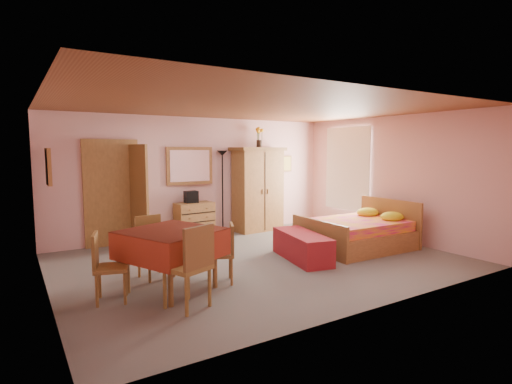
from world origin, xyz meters
TOP-DOWN VIEW (x-y plane):
  - floor at (0.00, 0.00)m, footprint 6.50×6.50m
  - ceiling at (0.00, 0.00)m, footprint 6.50×6.50m
  - wall_back at (0.00, 2.50)m, footprint 6.50×0.10m
  - wall_front at (0.00, -2.50)m, footprint 6.50×0.10m
  - wall_left at (-3.25, 0.00)m, footprint 0.10×5.00m
  - wall_right at (3.25, 0.00)m, footprint 0.10×5.00m
  - doorway at (-1.90, 2.47)m, footprint 1.06×0.12m
  - window at (3.21, 1.20)m, footprint 0.08×1.40m
  - picture_left at (-3.22, -0.60)m, footprint 0.04×0.32m
  - picture_back at (2.35, 2.47)m, footprint 0.30×0.04m
  - chest_of_drawers at (-0.25, 2.24)m, footprint 0.84×0.46m
  - wall_mirror at (-0.25, 2.45)m, footprint 1.04×0.09m
  - stereo at (-0.32, 2.25)m, footprint 0.28×0.21m
  - floor_lamp at (0.49, 2.37)m, footprint 0.30×0.30m
  - wardrobe at (1.35, 2.22)m, footprint 1.29×0.74m
  - sunflower_vase at (1.41, 2.26)m, footprint 0.20×0.20m
  - bed at (2.03, -0.25)m, footprint 1.98×1.58m
  - bench at (0.64, -0.34)m, footprint 0.79×1.46m
  - dining_table at (-1.80, -0.61)m, footprint 1.49×1.49m
  - chair_south at (-1.86, -1.28)m, footprint 0.60×0.60m
  - chair_north at (-1.83, 0.04)m, footprint 0.48×0.48m
  - chair_west at (-2.58, -0.60)m, footprint 0.49×0.49m
  - chair_east at (-1.11, -0.66)m, footprint 0.51×0.51m

SIDE VIEW (x-z plane):
  - floor at x=0.00m, z-range 0.00..0.00m
  - bench at x=0.64m, z-range 0.00..0.46m
  - chest_of_drawers at x=-0.25m, z-range 0.00..0.77m
  - dining_table at x=-1.80m, z-range 0.00..0.83m
  - chair_east at x=-1.11m, z-range 0.00..0.84m
  - chair_west at x=-2.58m, z-range 0.00..0.88m
  - bed at x=2.03m, z-range 0.00..0.90m
  - chair_north at x=-1.83m, z-range 0.00..0.91m
  - chair_south at x=-1.86m, z-range 0.00..1.02m
  - stereo at x=-0.32m, z-range 0.77..1.02m
  - floor_lamp at x=0.49m, z-range 0.00..1.88m
  - wardrobe at x=1.35m, z-range 0.00..1.95m
  - doorway at x=-1.90m, z-range -0.05..2.10m
  - wall_back at x=0.00m, z-range 0.00..2.60m
  - wall_front at x=0.00m, z-range 0.00..2.60m
  - wall_left at x=-3.25m, z-range 0.00..2.60m
  - wall_right at x=3.25m, z-range 0.00..2.60m
  - window at x=3.21m, z-range 0.48..2.42m
  - picture_back at x=2.35m, z-range 1.35..1.75m
  - wall_mirror at x=-0.25m, z-range 1.14..1.96m
  - picture_left at x=-3.22m, z-range 1.49..1.91m
  - sunflower_vase at x=1.41m, z-range 1.95..2.42m
  - ceiling at x=0.00m, z-range 2.60..2.60m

